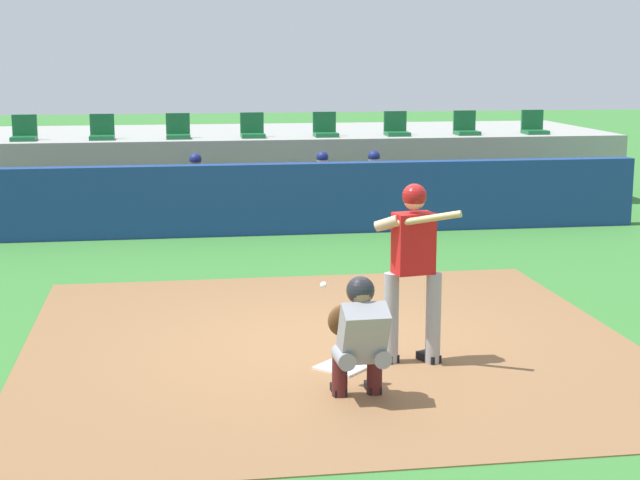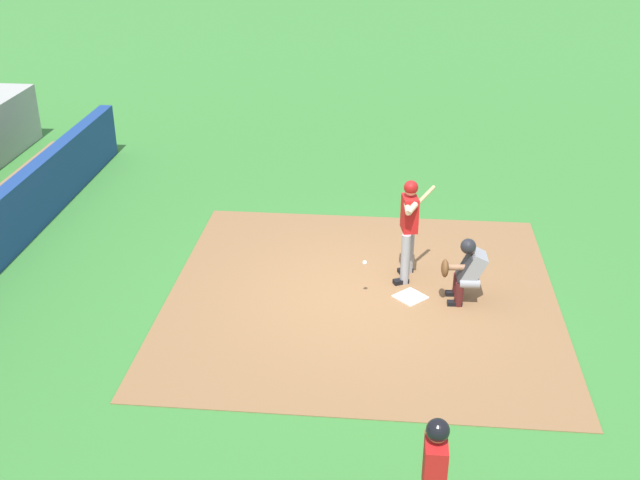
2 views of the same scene
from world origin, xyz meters
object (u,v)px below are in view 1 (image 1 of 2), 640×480
(stadium_seat_4, at_px, (253,130))
(stadium_seat_3, at_px, (178,131))
(dugout_player_2, at_px, (323,187))
(stadium_seat_8, at_px, (534,127))
(catcher_crouched, at_px, (359,334))
(stadium_seat_2, at_px, (102,132))
(stadium_seat_6, at_px, (396,129))
(stadium_seat_7, at_px, (466,128))
(home_plate, at_px, (343,367))
(batter_at_plate, at_px, (412,262))
(stadium_seat_5, at_px, (325,130))
(stadium_seat_1, at_px, (24,133))
(dugout_player_1, at_px, (196,189))
(dugout_player_3, at_px, (375,186))

(stadium_seat_4, bearing_deg, stadium_seat_3, 180.00)
(dugout_player_2, relative_size, stadium_seat_8, 2.71)
(dugout_player_2, bearing_deg, catcher_crouched, -96.98)
(stadium_seat_2, bearing_deg, stadium_seat_4, 0.00)
(catcher_crouched, distance_m, stadium_seat_8, 12.50)
(stadium_seat_6, distance_m, stadium_seat_7, 1.44)
(stadium_seat_4, height_order, stadium_seat_8, same)
(home_plate, xyz_separation_m, batter_at_plate, (0.69, 0.07, 1.01))
(stadium_seat_5, xyz_separation_m, stadium_seat_8, (4.33, 0.00, 0.00))
(stadium_seat_7, bearing_deg, stadium_seat_3, 180.00)
(stadium_seat_1, distance_m, stadium_seat_2, 1.44)
(stadium_seat_6, xyz_separation_m, stadium_seat_8, (2.89, 0.00, 0.00))
(stadium_seat_4, height_order, stadium_seat_6, same)
(catcher_crouched, distance_m, stadium_seat_3, 11.17)
(stadium_seat_7, bearing_deg, dugout_player_1, -159.73)
(stadium_seat_5, bearing_deg, stadium_seat_1, 180.00)
(stadium_seat_1, xyz_separation_m, stadium_seat_4, (4.33, 0.00, 0.00))
(batter_at_plate, distance_m, dugout_player_2, 8.10)
(dugout_player_2, distance_m, stadium_seat_3, 3.36)
(batter_at_plate, height_order, dugout_player_3, batter_at_plate)
(stadium_seat_2, relative_size, stadium_seat_4, 1.00)
(catcher_crouched, relative_size, stadium_seat_2, 4.16)
(dugout_player_3, relative_size, stadium_seat_7, 2.71)
(dugout_player_1, distance_m, stadium_seat_8, 7.30)
(dugout_player_1, distance_m, stadium_seat_7, 5.94)
(stadium_seat_5, bearing_deg, stadium_seat_4, 180.00)
(stadium_seat_6, bearing_deg, dugout_player_3, -112.84)
(stadium_seat_5, relative_size, stadium_seat_7, 1.00)
(stadium_seat_2, relative_size, stadium_seat_8, 1.00)
(catcher_crouched, relative_size, stadium_seat_1, 4.16)
(home_plate, distance_m, stadium_seat_1, 11.17)
(home_plate, distance_m, stadium_seat_5, 10.39)
(batter_at_plate, height_order, stadium_seat_1, stadium_seat_1)
(dugout_player_3, distance_m, stadium_seat_7, 3.19)
(stadium_seat_2, relative_size, stadium_seat_3, 1.00)
(dugout_player_3, height_order, stadium_seat_3, stadium_seat_3)
(stadium_seat_5, bearing_deg, batter_at_plate, -94.26)
(stadium_seat_2, bearing_deg, home_plate, -74.16)
(stadium_seat_3, height_order, stadium_seat_8, same)
(batter_at_plate, relative_size, dugout_player_1, 1.39)
(batter_at_plate, distance_m, stadium_seat_4, 10.15)
(stadium_seat_3, bearing_deg, dugout_player_3, -30.34)
(batter_at_plate, bearing_deg, stadium_seat_4, 93.91)
(dugout_player_2, distance_m, stadium_seat_5, 2.24)
(stadium_seat_4, bearing_deg, stadium_seat_1, 180.00)
(home_plate, xyz_separation_m, stadium_seat_5, (1.44, 10.18, 1.51))
(stadium_seat_1, relative_size, stadium_seat_4, 1.00)
(catcher_crouched, xyz_separation_m, stadium_seat_4, (0.02, 11.04, 0.93))
(home_plate, relative_size, stadium_seat_3, 0.92)
(batter_at_plate, bearing_deg, stadium_seat_1, 116.42)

